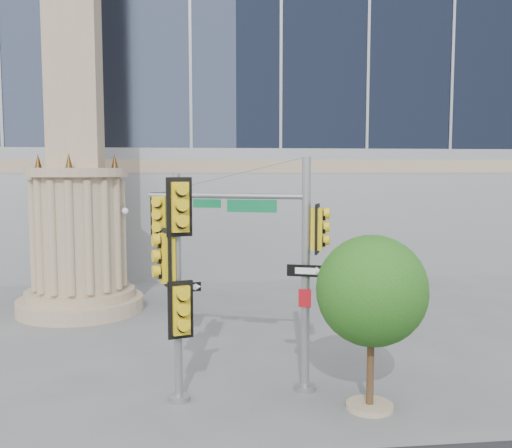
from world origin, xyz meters
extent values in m
plane|color=#545456|center=(0.00, 0.00, 0.00)|extent=(120.00, 120.00, 0.00)
cylinder|color=gray|center=(-6.00, 9.00, 0.25)|extent=(4.40, 4.40, 0.50)
cylinder|color=gray|center=(-6.00, 9.00, 0.65)|extent=(3.80, 3.80, 0.30)
cylinder|color=gray|center=(-6.00, 9.00, 2.80)|extent=(3.00, 3.00, 4.00)
cylinder|color=gray|center=(-6.00, 9.00, 4.95)|extent=(3.50, 3.50, 0.30)
cube|color=gray|center=(-6.00, 9.00, 10.50)|extent=(1.70, 1.70, 11.00)
cone|color=#472D14|center=(-4.70, 9.00, 5.35)|extent=(0.24, 0.24, 0.50)
cone|color=#472D14|center=(-7.30, 9.00, 5.35)|extent=(0.24, 0.24, 0.50)
cylinder|color=slate|center=(0.50, 0.84, 0.05)|extent=(0.50, 0.50, 0.11)
cylinder|color=slate|center=(0.50, 0.84, 2.66)|extent=(0.20, 0.20, 5.33)
cylinder|color=slate|center=(-1.26, 1.46, 4.44)|extent=(3.56, 1.36, 0.12)
cube|color=#0C6739|center=(-0.68, 1.24, 4.22)|extent=(1.10, 0.42, 0.28)
cube|color=gold|center=(-2.77, 1.99, 3.95)|extent=(0.54, 0.40, 1.11)
cube|color=gold|center=(0.73, 0.76, 3.73)|extent=(0.40, 0.54, 1.11)
cube|color=black|center=(0.46, 0.73, 2.80)|extent=(0.78, 0.30, 0.27)
cube|color=#AC0F19|center=(0.46, 0.73, 2.18)|extent=(0.28, 0.12, 0.41)
cylinder|color=slate|center=(-2.36, 0.56, 0.06)|extent=(0.48, 0.48, 0.12)
cylinder|color=slate|center=(-2.36, 0.56, 2.48)|extent=(0.18, 0.18, 4.96)
cube|color=gold|center=(-2.30, 0.35, 4.27)|extent=(0.60, 0.42, 1.24)
cube|color=gold|center=(-2.57, 0.50, 3.18)|extent=(0.42, 0.60, 1.24)
cube|color=gold|center=(-2.30, 0.35, 2.08)|extent=(0.60, 0.42, 1.24)
cube|color=black|center=(-2.16, 0.50, 2.53)|extent=(0.60, 0.20, 0.20)
cylinder|color=gray|center=(1.66, -0.31, 0.06)|extent=(0.99, 0.99, 0.11)
cylinder|color=#382314|center=(1.66, -0.31, 0.99)|extent=(0.15, 0.15, 1.99)
sphere|color=#1A4F12|center=(1.66, -0.31, 2.54)|extent=(2.32, 2.32, 2.32)
sphere|color=#1A4F12|center=(2.16, -0.03, 2.21)|extent=(1.44, 1.44, 1.44)
sphere|color=#1A4F12|center=(1.27, -0.59, 2.27)|extent=(1.22, 1.22, 1.22)
camera|label=1|loc=(-2.07, -11.59, 5.04)|focal=40.00mm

